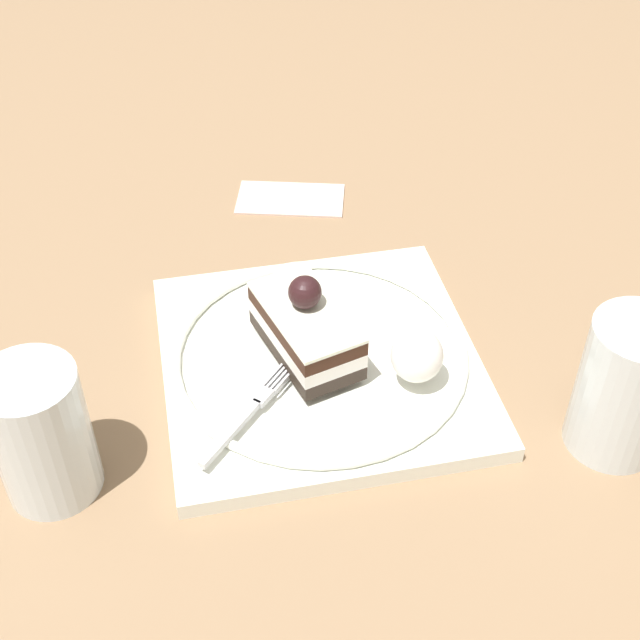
{
  "coord_description": "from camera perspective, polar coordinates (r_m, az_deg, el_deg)",
  "views": [
    {
      "loc": [
        0.5,
        -0.04,
        0.48
      ],
      "look_at": [
        0.02,
        0.01,
        0.05
      ],
      "focal_mm": 48.82,
      "sensor_mm": 36.0,
      "label": 1
    }
  ],
  "objects": [
    {
      "name": "dessert_plate",
      "position": [
        0.68,
        0.0,
        -2.59
      ],
      "size": [
        0.26,
        0.26,
        0.02
      ],
      "color": "white",
      "rests_on": "ground_plane"
    },
    {
      "name": "whipped_cream_dollop",
      "position": [
        0.64,
        6.37,
        -2.33
      ],
      "size": [
        0.04,
        0.04,
        0.04
      ],
      "primitive_type": "ellipsoid",
      "color": "white",
      "rests_on": "dessert_plate"
    },
    {
      "name": "ground_plane",
      "position": [
        0.69,
        -1.0,
        -2.36
      ],
      "size": [
        2.4,
        2.4,
        0.0
      ],
      "primitive_type": "plane",
      "color": "#8E7051"
    },
    {
      "name": "folded_napkin",
      "position": [
        0.87,
        -1.95,
        7.99
      ],
      "size": [
        0.07,
        0.11,
        0.0
      ],
      "primitive_type": "cube",
      "rotation": [
        0.0,
        0.0,
        1.4
      ],
      "color": "beige",
      "rests_on": "ground_plane"
    },
    {
      "name": "cake_slice",
      "position": [
        0.65,
        -0.91,
        -0.47
      ],
      "size": [
        0.11,
        0.08,
        0.07
      ],
      "color": "black",
      "rests_on": "dessert_plate"
    },
    {
      "name": "drink_glass_far",
      "position": [
        0.6,
        -17.69,
        -7.54
      ],
      "size": [
        0.06,
        0.06,
        0.1
      ],
      "color": "silver",
      "rests_on": "ground_plane"
    },
    {
      "name": "fork",
      "position": [
        0.62,
        -4.62,
        -5.97
      ],
      "size": [
        0.09,
        0.07,
        0.0
      ],
      "color": "silver",
      "rests_on": "dessert_plate"
    },
    {
      "name": "drink_glass_near",
      "position": [
        0.63,
        19.27,
        -4.61
      ],
      "size": [
        0.07,
        0.07,
        0.11
      ],
      "color": "silver",
      "rests_on": "ground_plane"
    }
  ]
}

